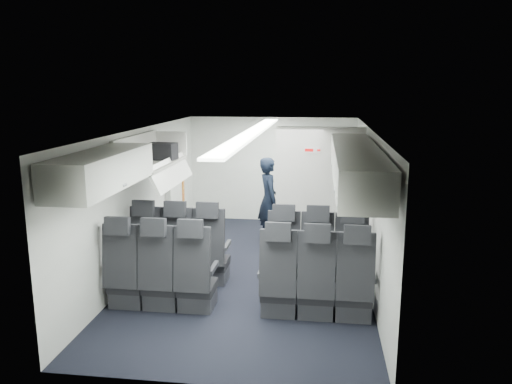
% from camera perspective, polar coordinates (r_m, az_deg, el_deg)
% --- Properties ---
extents(cabin_shell, '(3.41, 6.01, 2.16)m').
position_cam_1_polar(cabin_shell, '(7.38, -0.40, -0.84)').
color(cabin_shell, black).
rests_on(cabin_shell, ground).
extents(seat_row_front, '(3.33, 0.56, 1.24)m').
position_cam_1_polar(seat_row_front, '(7.07, -0.99, -7.50)').
color(seat_row_front, black).
rests_on(seat_row_front, cabin_shell).
extents(seat_row_mid, '(3.33, 0.56, 1.24)m').
position_cam_1_polar(seat_row_mid, '(6.24, -2.22, -10.23)').
color(seat_row_mid, black).
rests_on(seat_row_mid, cabin_shell).
extents(overhead_bin_left_rear, '(0.53, 1.80, 0.40)m').
position_cam_1_polar(overhead_bin_left_rear, '(5.73, -17.27, 2.38)').
color(overhead_bin_left_rear, silver).
rests_on(overhead_bin_left_rear, cabin_shell).
extents(overhead_bin_left_front_open, '(0.64, 1.70, 0.72)m').
position_cam_1_polar(overhead_bin_left_front_open, '(7.37, -11.89, 3.73)').
color(overhead_bin_left_front_open, '#9E9E93').
rests_on(overhead_bin_left_front_open, cabin_shell).
extents(overhead_bin_right_rear, '(0.53, 1.80, 0.40)m').
position_cam_1_polar(overhead_bin_right_rear, '(5.22, 11.90, 1.78)').
color(overhead_bin_right_rear, silver).
rests_on(overhead_bin_right_rear, cabin_shell).
extents(overhead_bin_right_front, '(0.53, 1.70, 0.40)m').
position_cam_1_polar(overhead_bin_right_front, '(6.95, 10.84, 4.31)').
color(overhead_bin_right_front, silver).
rests_on(overhead_bin_right_front, cabin_shell).
extents(bulkhead_partition, '(1.40, 0.15, 2.13)m').
position_cam_1_polar(bulkhead_partition, '(8.11, 7.25, -0.12)').
color(bulkhead_partition, silver).
rests_on(bulkhead_partition, cabin_shell).
extents(galley_unit, '(0.85, 0.52, 1.90)m').
position_cam_1_polar(galley_unit, '(10.01, 7.13, 1.47)').
color(galley_unit, '#939399').
rests_on(galley_unit, cabin_shell).
extents(boarding_door, '(0.12, 1.27, 1.86)m').
position_cam_1_polar(boarding_door, '(9.25, -9.19, 0.56)').
color(boarding_door, silver).
rests_on(boarding_door, cabin_shell).
extents(flight_attendant, '(0.54, 0.65, 1.54)m').
position_cam_1_polar(flight_attendant, '(8.95, 1.46, -0.89)').
color(flight_attendant, black).
rests_on(flight_attendant, ground).
extents(carry_on_bag, '(0.43, 0.32, 0.25)m').
position_cam_1_polar(carry_on_bag, '(7.63, -10.67, 4.60)').
color(carry_on_bag, black).
rests_on(carry_on_bag, overhead_bin_left_front_open).
extents(papers, '(0.22, 0.03, 0.16)m').
position_cam_1_polar(papers, '(8.82, 2.66, 0.75)').
color(papers, white).
rests_on(papers, flight_attendant).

